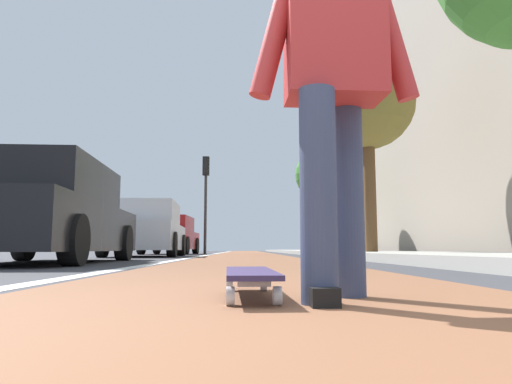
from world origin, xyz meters
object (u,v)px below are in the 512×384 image
Objects in this scene: skateboard at (250,275)px; skater_person at (333,73)px; parked_car_near at (45,215)px; street_tree_mid at (367,105)px; parked_car_mid at (146,231)px; parked_car_far at (170,236)px; street_tree_far at (320,176)px; pedestrian_distant at (343,226)px; traffic_light at (206,186)px.

skateboard is 0.92m from skater_person.
parked_car_near is 0.88× the size of street_tree_mid.
skateboard is at bearing -166.13° from parked_car_mid.
parked_car_far is at bearing 9.98° from skateboard.
skateboard is at bearing -149.23° from parked_car_near.
parked_car_near is 8.52m from street_tree_mid.
parked_car_near is 1.11× the size of parked_car_far.
parked_car_far is 0.79× the size of street_tree_mid.
street_tree_far reaches higher than parked_car_near.
pedestrian_distant reaches higher than parked_car_far.
pedestrian_distant is (-4.63, -5.99, 0.19)m from parked_car_far.
skater_person is 17.50m from parked_car_far.
street_tree_mid is (9.89, -3.19, 3.87)m from skateboard.
pedestrian_distant is (-5.41, 0.20, -2.41)m from street_tree_far.
street_tree_far is 2.76× the size of pedestrian_distant.
street_tree_mid is (-1.18, -5.93, 3.26)m from parked_car_mid.
skater_person is at bearing 164.18° from street_tree_mid.
parked_car_mid is at bearing -2.37° from parked_car_near.
skateboard is 18.19m from traffic_light.
street_tree_far reaches higher than pedestrian_distant.
skateboard is 0.20× the size of parked_car_mid.
street_tree_mid is (4.88, -6.18, 3.26)m from parked_car_near.
parked_car_near is at bearing 177.63° from parked_car_mid.
parked_car_near is 2.90× the size of pedestrian_distant.
traffic_light is (6.82, -1.06, 2.15)m from parked_car_mid.
skateboard is at bearing 162.12° from street_tree_mid.
parked_car_far is at bearing 52.30° from pedestrian_distant.
street_tree_far is (7.91, -0.00, -0.65)m from street_tree_mid.
parked_car_mid is 5.95m from parked_car_far.
traffic_light is (18.05, 2.02, 1.92)m from skater_person.
parked_car_near is at bearing 154.21° from street_tree_far.
street_tree_mid reaches higher than skater_person.
parked_car_near is at bearing 30.77° from skateboard.
pedestrian_distant is at bearing -127.70° from parked_car_far.
traffic_light is at bearing 6.38° from skater_person.
skater_person is 0.40× the size of traffic_light.
traffic_light is (17.90, 1.67, 2.77)m from skateboard.
traffic_light is (12.88, -1.31, 2.15)m from parked_car_near.
street_tree_mid reaches higher than parked_car_near.
street_tree_mid is 3.95m from pedestrian_distant.
parked_car_far is at bearing 40.94° from street_tree_mid.
parked_car_near is (5.17, 3.33, -0.23)m from skater_person.
parked_car_near is at bearing -179.96° from parked_car_far.
street_tree_mid reaches higher than street_tree_far.
skateboard is 11.09m from street_tree_mid.
pedestrian_distant is (7.38, -5.98, 0.20)m from parked_car_near.
street_tree_far is at bearing -10.16° from skateboard.
skater_person is 6.15m from parked_car_near.
parked_car_mid is at bearing -177.50° from parked_car_far.
parked_car_far reaches higher than parked_car_near.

